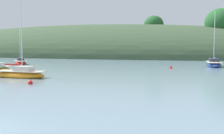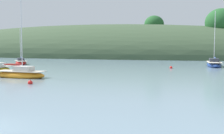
# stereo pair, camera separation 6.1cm
# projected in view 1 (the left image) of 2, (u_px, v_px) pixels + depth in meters

# --- Properties ---
(far_shoreline_hill) EXTENTS (150.00, 36.00, 22.67)m
(far_shoreline_hill) POSITION_uv_depth(u_px,v_px,m) (90.00, 56.00, 89.90)
(far_shoreline_hill) COLOR #384C33
(far_shoreline_hill) RESTS_ON ground
(sailboat_black_sloop) EXTENTS (6.05, 2.08, 8.60)m
(sailboat_black_sloop) POSITION_uv_depth(u_px,v_px,m) (20.00, 74.00, 31.62)
(sailboat_black_sloop) COLOR orange
(sailboat_black_sloop) RESTS_ON ground
(sailboat_teal_outer) EXTENTS (4.96, 5.07, 6.74)m
(sailboat_teal_outer) POSITION_uv_depth(u_px,v_px,m) (21.00, 62.00, 53.50)
(sailboat_teal_outer) COLOR red
(sailboat_teal_outer) RESTS_ON ground
(sailboat_blue_center) EXTENTS (2.62, 6.70, 9.31)m
(sailboat_blue_center) POSITION_uv_depth(u_px,v_px,m) (214.00, 64.00, 47.34)
(sailboat_blue_center) COLOR navy
(sailboat_blue_center) RESTS_ON ground
(mooring_buoy_outer) EXTENTS (0.44, 0.44, 0.54)m
(mooring_buoy_outer) POSITION_uv_depth(u_px,v_px,m) (171.00, 68.00, 43.82)
(mooring_buoy_outer) COLOR red
(mooring_buoy_outer) RESTS_ON ground
(mooring_buoy_channel) EXTENTS (0.44, 0.44, 0.54)m
(mooring_buoy_channel) POSITION_uv_depth(u_px,v_px,m) (30.00, 83.00, 26.38)
(mooring_buoy_channel) COLOR red
(mooring_buoy_channel) RESTS_ON ground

